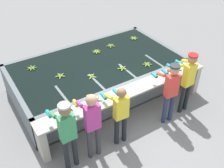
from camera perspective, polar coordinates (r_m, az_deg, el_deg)
The scene contains 20 objects.
ground_plane at distance 6.82m, azimuth 4.52°, elevation -8.44°, with size 80.00×80.00×0.00m, color gray.
wash_tank at distance 7.69m, azimuth -3.20°, elevation 1.81°, with size 4.76×2.69×0.90m.
work_ledge at distance 6.52m, azimuth 3.62°, elevation -3.21°, with size 4.76×0.45×0.90m.
worker_0 at distance 5.22m, azimuth -9.78°, elevation -9.89°, with size 0.41×0.72×1.73m.
worker_1 at distance 5.39m, azimuth -4.38°, elevation -7.92°, with size 0.44×0.73×1.71m.
worker_2 at distance 5.74m, azimuth 1.78°, elevation -5.90°, with size 0.43×0.72×1.57m.
worker_3 at distance 6.37m, azimuth 12.62°, elevation -0.90°, with size 0.45×0.74×1.69m.
worker_4 at distance 6.79m, azimuth 16.12°, elevation 1.38°, with size 0.43×0.73×1.73m.
banana_bunch_floating_0 at distance 7.37m, azimuth 7.69°, elevation 4.26°, with size 0.27×0.28×0.08m.
banana_bunch_floating_1 at distance 7.14m, azimuth 2.26°, elevation 3.43°, with size 0.28×0.27×0.08m.
banana_bunch_floating_2 at distance 7.48m, azimuth -17.08°, elevation 3.35°, with size 0.28×0.28×0.08m.
banana_bunch_floating_3 at distance 8.27m, azimuth -0.28°, elevation 8.35°, with size 0.28×0.26×0.08m.
banana_bunch_floating_4 at distance 8.76m, azimuth 4.76°, elevation 9.90°, with size 0.27×0.28×0.08m.
banana_bunch_floating_5 at distance 7.95m, azimuth -3.36°, elevation 7.07°, with size 0.28×0.28×0.08m.
banana_bunch_floating_6 at distance 6.96m, azimuth -11.19°, elevation 1.76°, with size 0.28×0.27×0.08m.
banana_bunch_floating_7 at distance 6.83m, azimuth -4.43°, elevation 1.67°, with size 0.25×0.25×0.08m.
banana_bunch_ledge_0 at distance 6.04m, azimuth -3.47°, elevation -3.54°, with size 0.27×0.28×0.08m.
banana_bunch_ledge_1 at distance 7.53m, azimuth 16.32°, elevation 3.81°, with size 0.27×0.27×0.08m.
banana_bunch_ledge_2 at distance 7.32m, azimuth 14.00°, elevation 3.21°, with size 0.27×0.28×0.08m.
knife_0 at distance 5.73m, azimuth -10.03°, elevation -6.94°, with size 0.19×0.32×0.02m.
Camera 1 is at (-3.06, -3.79, 4.77)m, focal length 42.00 mm.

